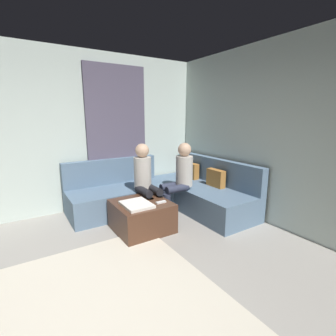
% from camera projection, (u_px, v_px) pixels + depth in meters
% --- Properties ---
extents(wall_back, '(6.00, 0.12, 2.70)m').
position_uv_depth(wall_back, '(331.00, 139.00, 2.98)').
color(wall_back, silver).
rests_on(wall_back, ground_plane).
extents(wall_left, '(0.12, 6.00, 2.70)m').
position_uv_depth(wall_left, '(36.00, 134.00, 3.87)').
color(wall_left, silver).
rests_on(wall_left, ground_plane).
extents(curtain_panel, '(0.06, 1.10, 2.50)m').
position_uv_depth(curtain_panel, '(117.00, 137.00, 4.49)').
color(curtain_panel, '#595166').
rests_on(curtain_panel, ground_plane).
extents(area_rug, '(2.60, 2.20, 0.01)m').
position_uv_depth(area_rug, '(102.00, 326.00, 1.94)').
color(area_rug, beige).
rests_on(area_rug, ground_plane).
extents(sectional_couch, '(2.10, 2.55, 0.87)m').
position_uv_depth(sectional_couch, '(166.00, 193.00, 4.37)').
color(sectional_couch, slate).
rests_on(sectional_couch, ground_plane).
extents(ottoman, '(0.76, 0.76, 0.42)m').
position_uv_depth(ottoman, '(142.00, 216.00, 3.56)').
color(ottoman, '#4C2D1E').
rests_on(ottoman, ground_plane).
extents(folded_blanket, '(0.44, 0.36, 0.04)m').
position_uv_depth(folded_blanket, '(137.00, 205.00, 3.37)').
color(folded_blanket, white).
rests_on(folded_blanket, ottoman).
extents(coffee_mug, '(0.08, 0.08, 0.10)m').
position_uv_depth(coffee_mug, '(145.00, 193.00, 3.78)').
color(coffee_mug, '#334C72').
rests_on(coffee_mug, ottoman).
extents(game_remote, '(0.05, 0.15, 0.02)m').
position_uv_depth(game_remote, '(161.00, 202.00, 3.48)').
color(game_remote, white).
rests_on(game_remote, ottoman).
extents(person_on_couch_back, '(0.30, 0.60, 1.20)m').
position_uv_depth(person_on_couch_back, '(179.00, 176.00, 4.05)').
color(person_on_couch_back, '#2D3347').
rests_on(person_on_couch_back, ground_plane).
extents(person_on_couch_side, '(0.60, 0.30, 1.20)m').
position_uv_depth(person_on_couch_side, '(145.00, 178.00, 3.91)').
color(person_on_couch_side, black).
rests_on(person_on_couch_side, ground_plane).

